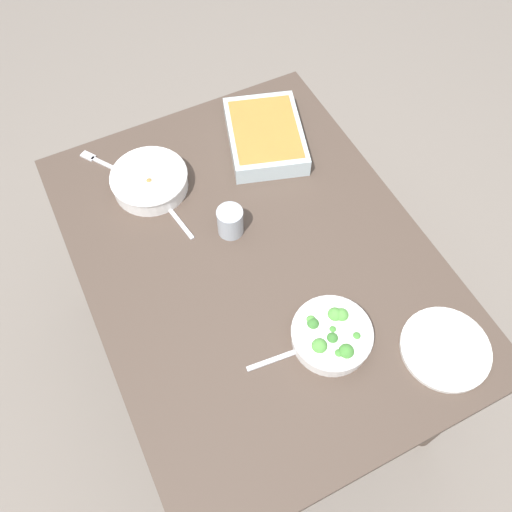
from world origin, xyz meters
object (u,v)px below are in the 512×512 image
(stew_bowl, at_px, (150,180))
(spoon_by_stew, at_px, (171,211))
(drink_cup, at_px, (230,222))
(spoon_by_broccoli, at_px, (291,353))
(side_plate, at_px, (445,349))
(fork_on_table, at_px, (102,163))
(broccoli_bowl, at_px, (332,335))
(baking_dish, at_px, (265,135))

(stew_bowl, distance_m, spoon_by_stew, 0.11)
(drink_cup, bearing_deg, spoon_by_broccoli, 176.51)
(drink_cup, distance_m, side_plate, 0.64)
(spoon_by_broccoli, bearing_deg, side_plate, -114.73)
(side_plate, relative_size, spoon_by_stew, 1.25)
(spoon_by_stew, distance_m, fork_on_table, 0.29)
(broccoli_bowl, bearing_deg, side_plate, -121.77)
(side_plate, bearing_deg, baking_dish, 6.07)
(broccoli_bowl, bearing_deg, drink_cup, 11.32)
(broccoli_bowl, xyz_separation_m, side_plate, (-0.15, -0.24, -0.02))
(spoon_by_broccoli, bearing_deg, drink_cup, -3.49)
(spoon_by_broccoli, bearing_deg, spoon_by_stew, 10.91)
(broccoli_bowl, height_order, spoon_by_broccoli, broccoli_bowl)
(broccoli_bowl, bearing_deg, spoon_by_broccoli, 84.22)
(spoon_by_stew, bearing_deg, stew_bowl, 9.46)
(side_plate, relative_size, fork_on_table, 1.40)
(spoon_by_stew, bearing_deg, broccoli_bowl, -158.96)
(baking_dish, bearing_deg, side_plate, -173.93)
(spoon_by_stew, xyz_separation_m, fork_on_table, (0.26, 0.12, -0.00))
(baking_dish, xyz_separation_m, spoon_by_broccoli, (-0.64, 0.26, -0.03))
(broccoli_bowl, xyz_separation_m, fork_on_table, (0.80, 0.33, -0.03))
(stew_bowl, xyz_separation_m, fork_on_table, (0.15, 0.10, -0.03))
(broccoli_bowl, height_order, fork_on_table, broccoli_bowl)
(baking_dish, distance_m, drink_cup, 0.34)
(stew_bowl, height_order, spoon_by_stew, stew_bowl)
(baking_dish, bearing_deg, spoon_by_broccoli, 158.18)
(side_plate, distance_m, spoon_by_broccoli, 0.38)
(spoon_by_stew, bearing_deg, drink_cup, -136.39)
(stew_bowl, relative_size, baking_dish, 0.63)
(baking_dish, bearing_deg, stew_bowl, 91.11)
(baking_dish, bearing_deg, drink_cup, 136.86)
(side_plate, bearing_deg, drink_cup, 30.01)
(baking_dish, relative_size, fork_on_table, 2.24)
(broccoli_bowl, relative_size, spoon_by_stew, 1.13)
(broccoli_bowl, bearing_deg, stew_bowl, 19.17)
(drink_cup, height_order, spoon_by_broccoli, drink_cup)
(broccoli_bowl, height_order, drink_cup, drink_cup)
(drink_cup, distance_m, spoon_by_broccoli, 0.40)
(spoon_by_broccoli, bearing_deg, stew_bowl, 10.66)
(fork_on_table, bearing_deg, baking_dish, -106.88)
(spoon_by_stew, bearing_deg, fork_on_table, 24.51)
(spoon_by_stew, bearing_deg, spoon_by_broccoli, -169.09)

